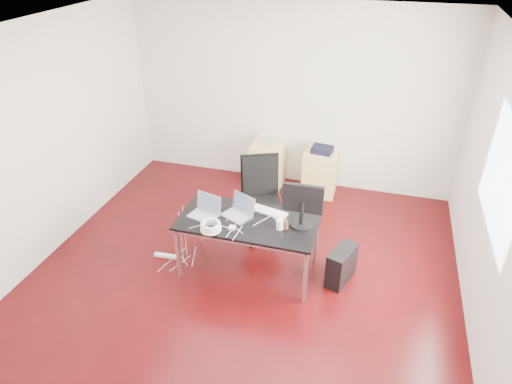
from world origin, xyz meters
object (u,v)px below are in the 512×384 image
(desk, at_px, (248,224))
(filing_cabinet_left, at_px, (267,165))
(office_chair, at_px, (261,194))
(filing_cabinet_right, at_px, (320,172))
(pc_tower, at_px, (341,265))

(desk, xyz_separation_m, filing_cabinet_left, (-0.33, 2.12, -0.33))
(office_chair, xyz_separation_m, filing_cabinet_left, (-0.27, 1.31, -0.26))
(filing_cabinet_right, bearing_deg, pc_tower, -73.70)
(desk, distance_m, filing_cabinet_right, 2.20)
(filing_cabinet_right, bearing_deg, desk, -103.61)
(desk, bearing_deg, filing_cabinet_right, 76.39)
(office_chair, distance_m, pc_tower, 1.40)
(desk, bearing_deg, pc_tower, 6.56)
(filing_cabinet_left, height_order, pc_tower, filing_cabinet_left)
(filing_cabinet_left, distance_m, filing_cabinet_right, 0.85)
(office_chair, distance_m, filing_cabinet_right, 1.46)
(filing_cabinet_left, xyz_separation_m, filing_cabinet_right, (0.85, 0.00, 0.00))
(office_chair, bearing_deg, filing_cabinet_right, 42.15)
(filing_cabinet_right, distance_m, pc_tower, 2.08)
(desk, bearing_deg, office_chair, 94.85)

